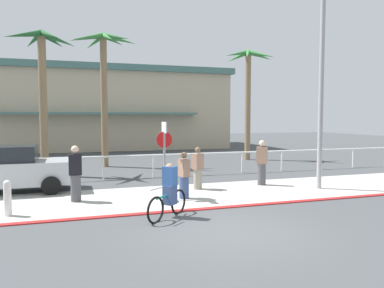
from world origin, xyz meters
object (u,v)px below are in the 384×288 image
(pedestrian_2, at_px, (184,178))
(pedestrian_3, at_px, (198,170))
(pedestrian_0, at_px, (76,176))
(cyclist_teal_0, at_px, (169,192))
(stop_sign_bike_lane, at_px, (164,149))
(pedestrian_1, at_px, (262,164))
(streetlight_curb, at_px, (326,74))
(bollard_3, at_px, (8,198))
(palm_tree_1, at_px, (42,69))
(car_silver_1, at_px, (8,169))
(palm_tree_3, at_px, (249,79))
(palm_tree_2, at_px, (103,62))

(pedestrian_2, height_order, pedestrian_3, pedestrian_3)
(pedestrian_0, bearing_deg, pedestrian_3, 9.83)
(cyclist_teal_0, bearing_deg, pedestrian_0, 131.03)
(stop_sign_bike_lane, xyz_separation_m, pedestrian_1, (4.31, 1.38, -0.84))
(stop_sign_bike_lane, xyz_separation_m, streetlight_curb, (6.03, -0.18, 2.60))
(bollard_3, bearing_deg, streetlight_curb, 2.72)
(palm_tree_1, relative_size, car_silver_1, 1.52)
(cyclist_teal_0, relative_size, pedestrian_2, 0.96)
(bollard_3, height_order, car_silver_1, car_silver_1)
(bollard_3, distance_m, streetlight_curb, 11.26)
(stop_sign_bike_lane, height_order, pedestrian_1, stop_sign_bike_lane)
(car_silver_1, xyz_separation_m, cyclist_teal_0, (4.64, -4.98, -0.18))
(bollard_3, distance_m, pedestrian_3, 6.51)
(cyclist_teal_0, height_order, pedestrian_2, pedestrian_2)
(pedestrian_1, bearing_deg, palm_tree_3, 66.92)
(palm_tree_3, bearing_deg, car_silver_1, -151.57)
(streetlight_curb, bearing_deg, pedestrian_0, 175.07)
(streetlight_curb, distance_m, palm_tree_2, 11.83)
(palm_tree_2, xyz_separation_m, pedestrian_3, (2.74, -7.79, -4.95))
(palm_tree_3, distance_m, pedestrian_3, 11.48)
(stop_sign_bike_lane, xyz_separation_m, palm_tree_2, (-1.13, 9.14, 4.01))
(cyclist_teal_0, relative_size, pedestrian_3, 0.94)
(streetlight_curb, bearing_deg, stop_sign_bike_lane, 178.31)
(palm_tree_2, bearing_deg, palm_tree_1, -141.24)
(stop_sign_bike_lane, bearing_deg, palm_tree_3, 51.21)
(palm_tree_2, height_order, pedestrian_1, palm_tree_2)
(palm_tree_2, distance_m, cyclist_teal_0, 12.35)
(stop_sign_bike_lane, xyz_separation_m, bollard_3, (-4.57, -0.68, -1.16))
(cyclist_teal_0, height_order, pedestrian_3, pedestrian_3)
(palm_tree_2, bearing_deg, pedestrian_0, -100.91)
(palm_tree_3, relative_size, car_silver_1, 1.58)
(palm_tree_3, relative_size, cyclist_teal_0, 4.64)
(bollard_3, height_order, pedestrian_3, pedestrian_3)
(stop_sign_bike_lane, relative_size, pedestrian_2, 1.64)
(bollard_3, distance_m, cyclist_teal_0, 4.42)
(palm_tree_3, distance_m, pedestrian_1, 10.17)
(palm_tree_1, xyz_separation_m, palm_tree_2, (2.93, 2.35, 0.77))
(stop_sign_bike_lane, bearing_deg, streetlight_curb, -1.69)
(palm_tree_3, relative_size, pedestrian_0, 3.85)
(palm_tree_1, relative_size, pedestrian_0, 3.69)
(palm_tree_3, height_order, pedestrian_2, palm_tree_3)
(palm_tree_2, bearing_deg, cyclist_teal_0, -86.34)
(palm_tree_3, bearing_deg, palm_tree_1, -165.59)
(stop_sign_bike_lane, relative_size, cyclist_teal_0, 1.71)
(pedestrian_2, bearing_deg, car_silver_1, 153.07)
(palm_tree_1, relative_size, palm_tree_3, 0.96)
(streetlight_curb, bearing_deg, pedestrian_1, 137.84)
(pedestrian_1, bearing_deg, palm_tree_1, 147.14)
(stop_sign_bike_lane, bearing_deg, pedestrian_2, -4.53)
(palm_tree_1, distance_m, pedestrian_1, 10.76)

